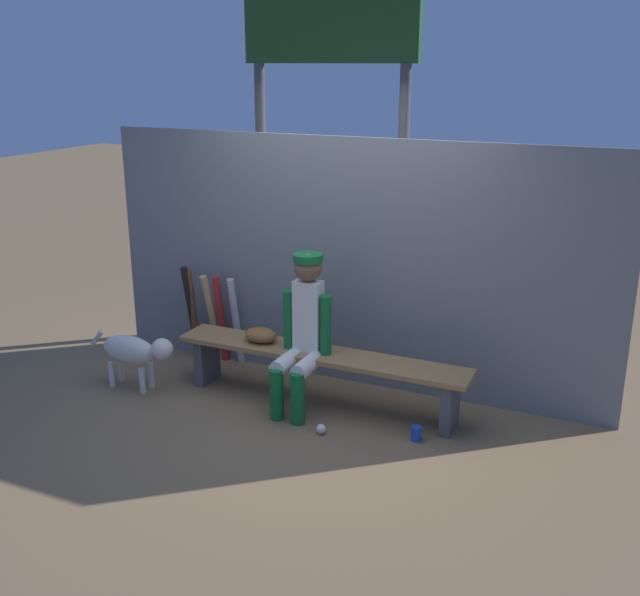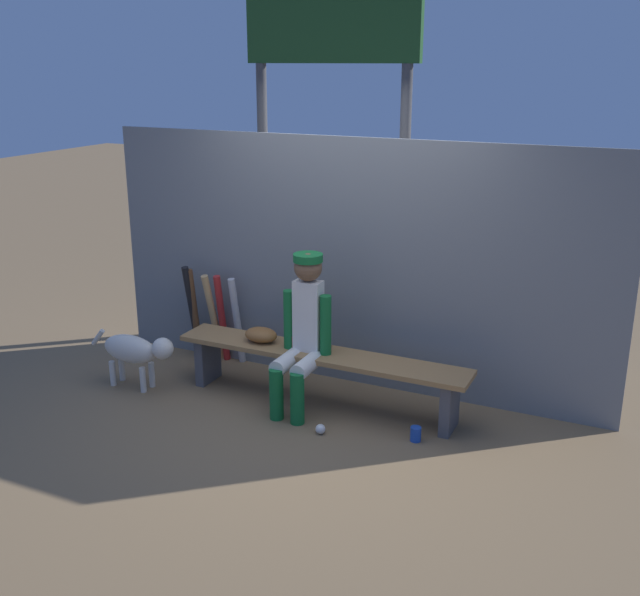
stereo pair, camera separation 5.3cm
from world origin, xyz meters
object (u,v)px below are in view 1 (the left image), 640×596
object	(u,v)px
dugout_bench	(320,363)
bat_aluminum_black	(192,312)
bat_wood_dark	(193,314)
player_seated	(302,328)
baseball	(321,429)
dog	(135,351)
bat_aluminum_silver	(236,321)
bat_wood_tan	(212,318)
cup_on_ground	(416,433)
bat_aluminum_red	(221,319)
cup_on_bench	(296,342)
baseball_glove	(261,335)
scoreboard	(335,63)

from	to	relation	value
dugout_bench	bat_aluminum_black	size ratio (longest dim) A/B	2.71
bat_aluminum_black	bat_wood_dark	bearing A→B (deg)	17.17
player_seated	bat_aluminum_black	xyz separation A→B (m)	(-1.38, 0.50, -0.22)
player_seated	bat_wood_dark	world-z (taller)	player_seated
baseball	dog	world-z (taller)	dog
bat_aluminum_silver	bat_wood_tan	world-z (taller)	bat_wood_tan
bat_wood_tan	bat_aluminum_black	size ratio (longest dim) A/B	0.95
baseball	cup_on_ground	world-z (taller)	cup_on_ground
bat_aluminum_silver	bat_aluminum_red	bearing A→B (deg)	-178.34
cup_on_bench	dog	xyz separation A→B (m)	(-1.33, -0.36, -0.17)
bat_aluminum_black	dog	bearing A→B (deg)	-94.45
baseball_glove	bat_aluminum_black	bearing A→B (deg)	157.32
baseball	baseball_glove	bearing A→B (deg)	148.75
baseball	cup_on_bench	xyz separation A→B (m)	(-0.43, 0.45, 0.47)
dugout_bench	player_seated	distance (m)	0.35
dugout_bench	cup_on_bench	distance (m)	0.26
cup_on_ground	baseball	bearing A→B (deg)	-163.87
bat_aluminum_black	dog	distance (m)	0.77
bat_aluminum_red	scoreboard	xyz separation A→B (m)	(0.67, 1.03, 2.22)
baseball_glove	bat_wood_dark	xyz separation A→B (m)	(-0.93, 0.40, -0.08)
baseball_glove	scoreboard	distance (m)	2.58
baseball_glove	bat_aluminum_black	world-z (taller)	bat_aluminum_black
bat_aluminum_red	bat_wood_tan	bearing A→B (deg)	-164.77
dog	bat_aluminum_red	bearing A→B (deg)	66.53
bat_wood_tan	bat_aluminum_black	xyz separation A→B (m)	(-0.21, -0.02, 0.03)
baseball_glove	baseball	world-z (taller)	baseball_glove
dugout_bench	scoreboard	distance (m)	2.76
bat_aluminum_black	cup_on_ground	world-z (taller)	bat_aluminum_black
player_seated	scoreboard	xyz separation A→B (m)	(-0.43, 1.57, 1.96)
dugout_bench	bat_aluminum_black	xyz separation A→B (m)	(-1.48, 0.40, 0.10)
bat_wood_tan	baseball	distance (m)	1.77
player_seated	scoreboard	world-z (taller)	scoreboard
bat_aluminum_red	bat_wood_tan	size ratio (longest dim) A/B	0.98
bat_wood_dark	cup_on_ground	xyz separation A→B (m)	(2.36, -0.66, -0.38)
bat_wood_tan	dog	xyz separation A→B (m)	(-0.27, -0.78, -0.09)
bat_wood_dark	scoreboard	world-z (taller)	scoreboard
bat_wood_tan	scoreboard	xyz separation A→B (m)	(0.74, 1.05, 2.21)
cup_on_bench	dog	world-z (taller)	cup_on_bench
bat_aluminum_silver	bat_wood_tan	bearing A→B (deg)	-173.75
dog	cup_on_ground	bearing A→B (deg)	2.47
bat_aluminum_red	bat_aluminum_black	bearing A→B (deg)	-171.98
cup_on_bench	scoreboard	distance (m)	2.61
bat_wood_tan	baseball	bearing A→B (deg)	-30.39
bat_aluminum_black	scoreboard	world-z (taller)	scoreboard
bat_aluminum_red	bat_aluminum_black	xyz separation A→B (m)	(-0.29, -0.04, 0.03)
baseball_glove	bat_aluminum_silver	world-z (taller)	bat_aluminum_silver
bat_aluminum_red	scoreboard	bearing A→B (deg)	57.14
bat_wood_dark	bat_wood_tan	bearing A→B (deg)	4.28
bat_aluminum_silver	baseball	xyz separation A→B (m)	(1.26, -0.90, -0.38)
dugout_bench	baseball	size ratio (longest dim) A/B	32.96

